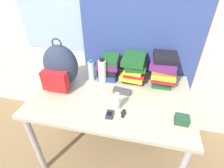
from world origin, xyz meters
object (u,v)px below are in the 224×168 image
(backpack, at_px, (60,67))
(book_stack_center, at_px, (134,68))
(water_bottle, at_px, (91,71))
(sunscreen_bottle, at_px, (117,102))
(cell_phone, at_px, (110,114))
(camera_pouch, at_px, (182,120))
(wristwatch, at_px, (123,113))
(sports_bottle, at_px, (102,71))
(book_stack_right, at_px, (163,69))
(sunglasses_case, at_px, (122,91))
(book_stack_left, at_px, (109,67))

(backpack, bearing_deg, book_stack_center, 20.38)
(water_bottle, xyz_separation_m, sunscreen_bottle, (0.31, -0.34, -0.03))
(water_bottle, xyz_separation_m, cell_phone, (0.27, -0.42, -0.09))
(cell_phone, xyz_separation_m, camera_pouch, (0.50, 0.04, 0.02))
(wristwatch, bearing_deg, sports_bottle, 125.33)
(backpack, relative_size, book_stack_right, 1.49)
(backpack, distance_m, sports_bottle, 0.36)
(backpack, distance_m, cell_phone, 0.61)
(book_stack_center, relative_size, wristwatch, 3.31)
(book_stack_right, xyz_separation_m, sunscreen_bottle, (-0.33, -0.44, -0.08))
(sports_bottle, xyz_separation_m, camera_pouch, (0.66, -0.36, -0.09))
(book_stack_center, distance_m, camera_pouch, 0.63)
(book_stack_center, relative_size, sports_bottle, 1.17)
(sports_bottle, relative_size, sunglasses_case, 1.57)
(sports_bottle, height_order, cell_phone, sports_bottle)
(wristwatch, bearing_deg, book_stack_center, 88.11)
(water_bottle, bearing_deg, book_stack_left, 35.48)
(water_bottle, bearing_deg, backpack, -151.24)
(book_stack_right, relative_size, sports_bottle, 1.18)
(book_stack_left, distance_m, sunglasses_case, 0.31)
(sunglasses_case, xyz_separation_m, wristwatch, (0.05, -0.24, -0.01))
(cell_phone, distance_m, camera_pouch, 0.50)
(book_stack_center, xyz_separation_m, book_stack_right, (0.26, 0.00, 0.02))
(book_stack_left, relative_size, sports_bottle, 0.99)
(cell_phone, bearing_deg, sports_bottle, 112.03)
(book_stack_right, height_order, cell_phone, book_stack_right)
(water_bottle, relative_size, wristwatch, 2.37)
(book_stack_center, distance_m, water_bottle, 0.40)
(camera_pouch, bearing_deg, sunglasses_case, 152.57)
(book_stack_right, bearing_deg, sunscreen_bottle, -126.95)
(sunglasses_case, height_order, wristwatch, sunglasses_case)
(water_bottle, bearing_deg, sunscreen_bottle, -47.51)
(cell_phone, xyz_separation_m, sunglasses_case, (0.04, 0.28, 0.01))
(book_stack_right, xyz_separation_m, wristwatch, (-0.27, -0.49, -0.14))
(book_stack_center, bearing_deg, backpack, -159.62)
(book_stack_right, xyz_separation_m, sports_bottle, (-0.53, -0.13, -0.03))
(backpack, xyz_separation_m, camera_pouch, (1.01, -0.25, -0.15))
(backpack, relative_size, water_bottle, 2.11)
(camera_pouch, relative_size, wristwatch, 1.11)
(sports_bottle, xyz_separation_m, sunscreen_bottle, (0.20, -0.31, -0.05))
(sunscreen_bottle, xyz_separation_m, sunglasses_case, (0.01, 0.20, -0.05))
(sunglasses_case, relative_size, camera_pouch, 1.63)
(backpack, height_order, sunglasses_case, backpack)
(camera_pouch, bearing_deg, cell_phone, -175.22)
(book_stack_center, height_order, wristwatch, book_stack_center)
(backpack, xyz_separation_m, book_stack_right, (0.87, 0.23, -0.04))
(cell_phone, height_order, camera_pouch, camera_pouch)
(sunscreen_bottle, relative_size, camera_pouch, 1.50)
(book_stack_center, xyz_separation_m, water_bottle, (-0.38, -0.10, -0.02))
(book_stack_right, relative_size, sunscreen_bottle, 2.02)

